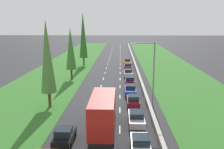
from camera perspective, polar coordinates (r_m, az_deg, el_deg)
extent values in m
plane|color=#28282B|center=(64.72, 0.39, 2.03)|extent=(300.00, 300.00, 0.00)
cube|color=#2D6623|center=(66.27, -10.61, 2.08)|extent=(14.00, 140.00, 0.04)
cube|color=#2D6623|center=(65.91, 12.97, 1.92)|extent=(14.00, 140.00, 0.04)
cube|color=#9E9B93|center=(64.74, 5.45, 2.36)|extent=(0.44, 120.00, 0.85)
cube|color=white|center=(27.46, -5.65, -12.72)|extent=(0.14, 2.00, 0.01)
cube|color=white|center=(32.95, -4.28, -8.31)|extent=(0.14, 2.00, 0.01)
cube|color=white|center=(38.60, -3.32, -5.17)|extent=(0.14, 2.00, 0.01)
cube|color=white|center=(44.33, -2.62, -2.83)|extent=(0.14, 2.00, 0.01)
cube|color=white|center=(50.13, -2.08, -1.04)|extent=(0.14, 2.00, 0.01)
cube|color=white|center=(55.97, -1.65, 0.39)|extent=(0.14, 2.00, 0.01)
cube|color=white|center=(61.84, -1.30, 1.54)|extent=(0.14, 2.00, 0.01)
cube|color=white|center=(67.73, -1.02, 2.50)|extent=(0.14, 2.00, 0.01)
cube|color=white|center=(73.65, -0.78, 3.30)|extent=(0.14, 2.00, 0.01)
cube|color=white|center=(79.57, -0.57, 3.98)|extent=(0.14, 2.00, 0.01)
cube|color=white|center=(85.50, -0.39, 4.57)|extent=(0.14, 2.00, 0.01)
cube|color=white|center=(91.45, -0.24, 5.08)|extent=(0.14, 2.00, 0.01)
cube|color=white|center=(97.40, -0.10, 5.53)|extent=(0.14, 2.00, 0.01)
cube|color=white|center=(103.35, 0.02, 5.92)|extent=(0.14, 2.00, 0.01)
cube|color=white|center=(109.31, 0.12, 6.28)|extent=(0.14, 2.00, 0.01)
cube|color=white|center=(115.28, 0.22, 6.59)|extent=(0.14, 2.00, 0.01)
cube|color=white|center=(121.25, 0.31, 6.88)|extent=(0.14, 2.00, 0.01)
cube|color=white|center=(27.24, 1.85, -12.88)|extent=(0.14, 2.00, 0.01)
cube|color=white|center=(32.77, 1.88, -8.40)|extent=(0.14, 2.00, 0.01)
cube|color=white|center=(38.44, 1.90, -5.23)|extent=(0.14, 2.00, 0.01)
cube|color=white|center=(44.19, 1.91, -2.88)|extent=(0.14, 2.00, 0.01)
cube|color=white|center=(50.01, 1.93, -1.07)|extent=(0.14, 2.00, 0.01)
cube|color=white|center=(55.86, 1.93, 0.36)|extent=(0.14, 2.00, 0.01)
cube|color=white|center=(61.74, 1.94, 1.52)|extent=(0.14, 2.00, 0.01)
cube|color=white|center=(67.65, 1.95, 2.48)|extent=(0.14, 2.00, 0.01)
cube|color=white|center=(73.56, 1.95, 3.28)|extent=(0.14, 2.00, 0.01)
cube|color=white|center=(79.49, 1.96, 3.96)|extent=(0.14, 2.00, 0.01)
cube|color=white|center=(85.43, 1.96, 4.55)|extent=(0.14, 2.00, 0.01)
cube|color=white|center=(91.38, 1.96, 5.06)|extent=(0.14, 2.00, 0.01)
cube|color=white|center=(97.34, 1.96, 5.51)|extent=(0.14, 2.00, 0.01)
cube|color=white|center=(103.30, 1.97, 5.91)|extent=(0.14, 2.00, 0.01)
cube|color=white|center=(109.26, 1.97, 6.27)|extent=(0.14, 2.00, 0.01)
cube|color=white|center=(115.23, 1.97, 6.58)|extent=(0.14, 2.00, 0.01)
cube|color=white|center=(121.20, 1.97, 6.87)|extent=(0.14, 2.00, 0.01)
cube|color=white|center=(22.80, 6.71, -16.35)|extent=(1.68, 3.90, 0.76)
cube|color=#19232D|center=(22.21, 6.82, -15.14)|extent=(1.52, 1.60, 0.64)
cylinder|color=black|center=(24.00, 4.57, -15.78)|extent=(0.22, 0.64, 0.64)
cylinder|color=black|center=(24.12, 8.32, -15.73)|extent=(0.22, 0.64, 0.64)
cube|color=silver|center=(28.36, 5.76, -10.40)|extent=(1.76, 4.50, 0.72)
cube|color=#19232D|center=(27.97, 5.81, -9.27)|extent=(1.56, 1.90, 0.60)
cylinder|color=black|center=(29.74, 4.01, -10.00)|extent=(0.22, 0.64, 0.64)
cylinder|color=black|center=(29.85, 7.13, -9.99)|extent=(0.22, 0.64, 0.64)
cylinder|color=black|center=(27.19, 4.21, -12.24)|extent=(0.22, 0.64, 0.64)
cylinder|color=black|center=(27.30, 7.65, -12.21)|extent=(0.22, 0.64, 0.64)
cube|color=black|center=(24.58, -11.15, -14.27)|extent=(1.68, 3.90, 0.76)
cube|color=#19232D|center=(24.01, -11.38, -13.09)|extent=(1.52, 1.60, 0.64)
cylinder|color=black|center=(25.97, -12.18, -13.74)|extent=(0.22, 0.64, 0.64)
cylinder|color=black|center=(25.65, -8.79, -13.93)|extent=(0.22, 0.64, 0.64)
cylinder|color=black|center=(23.90, -13.63, -16.24)|extent=(0.22, 0.64, 0.64)
cylinder|color=black|center=(23.56, -9.91, -16.51)|extent=(0.22, 0.64, 0.64)
cube|color=maroon|center=(33.99, 5.02, -6.43)|extent=(1.68, 3.90, 0.76)
cube|color=#19232D|center=(33.48, 5.07, -5.46)|extent=(1.52, 1.60, 0.64)
cylinder|color=black|center=(35.22, 3.67, -6.38)|extent=(0.22, 0.64, 0.64)
cylinder|color=black|center=(35.30, 6.15, -6.38)|extent=(0.22, 0.64, 0.64)
cylinder|color=black|center=(32.94, 3.79, -7.73)|extent=(0.22, 0.64, 0.64)
cylinder|color=black|center=(33.03, 6.45, -7.73)|extent=(0.22, 0.64, 0.64)
cube|color=#1E47B7|center=(39.53, 4.33, -3.74)|extent=(1.76, 4.50, 0.72)
cube|color=#19232D|center=(39.21, 4.36, -2.87)|extent=(1.56, 1.90, 0.60)
cylinder|color=black|center=(40.94, 3.12, -3.67)|extent=(0.22, 0.64, 0.64)
cylinder|color=black|center=(41.01, 5.36, -3.68)|extent=(0.22, 0.64, 0.64)
cylinder|color=black|center=(38.27, 3.20, -4.83)|extent=(0.22, 0.64, 0.64)
cylinder|color=black|center=(38.34, 5.60, -4.84)|extent=(0.22, 0.64, 0.64)
cube|color=maroon|center=(45.01, 4.20, -1.71)|extent=(1.68, 3.90, 0.76)
cube|color=#19232D|center=(44.55, 4.23, -0.93)|extent=(1.52, 1.60, 0.64)
cylinder|color=black|center=(46.25, 3.20, -1.79)|extent=(0.22, 0.64, 0.64)
cylinder|color=black|center=(46.31, 5.08, -1.81)|extent=(0.22, 0.64, 0.64)
cylinder|color=black|center=(43.91, 3.26, -2.57)|extent=(0.22, 0.64, 0.64)
cylinder|color=black|center=(43.97, 5.24, -2.58)|extent=(0.22, 0.64, 0.64)
cube|color=silver|center=(52.26, 3.82, 0.26)|extent=(1.76, 4.50, 0.72)
cube|color=#19232D|center=(51.98, 3.84, 0.93)|extent=(1.56, 1.90, 0.60)
cylinder|color=black|center=(53.68, 2.92, 0.20)|extent=(0.22, 0.64, 0.64)
cylinder|color=black|center=(53.73, 4.62, 0.19)|extent=(0.22, 0.64, 0.64)
cylinder|color=black|center=(50.95, 2.97, -0.46)|extent=(0.22, 0.64, 0.64)
cylinder|color=black|center=(51.01, 4.76, -0.47)|extent=(0.22, 0.64, 0.64)
cube|color=maroon|center=(59.81, 3.78, 1.80)|extent=(1.76, 4.50, 0.72)
cube|color=#19232D|center=(59.55, 3.79, 2.40)|extent=(1.56, 1.90, 0.60)
cylinder|color=black|center=(61.23, 2.99, 1.72)|extent=(0.22, 0.64, 0.64)
cylinder|color=black|center=(61.28, 4.48, 1.71)|extent=(0.22, 0.64, 0.64)
cylinder|color=black|center=(58.49, 3.03, 1.21)|extent=(0.22, 0.64, 0.64)
cylinder|color=black|center=(58.54, 4.60, 1.20)|extent=(0.22, 0.64, 0.64)
cube|color=black|center=(26.84, -2.00, -11.89)|extent=(2.20, 9.40, 0.56)
cube|color=slate|center=(29.63, -1.54, -6.32)|extent=(2.40, 2.20, 2.50)
cube|color=#B21E19|center=(25.08, -2.21, -8.90)|extent=(2.44, 7.20, 3.30)
cylinder|color=black|center=(30.07, -3.72, -9.74)|extent=(0.22, 0.64, 0.64)
cylinder|color=black|center=(29.94, 0.61, -9.82)|extent=(0.22, 0.64, 0.64)
cylinder|color=black|center=(25.11, -4.98, -14.44)|extent=(0.22, 0.64, 0.64)
cylinder|color=black|center=(24.95, 0.30, -14.58)|extent=(0.22, 0.64, 0.64)
cylinder|color=black|center=(24.15, -5.30, -15.59)|extent=(0.22, 0.64, 0.64)
cylinder|color=black|center=(23.99, 0.23, -15.74)|extent=(0.22, 0.64, 0.64)
cube|color=orange|center=(66.98, 3.63, 2.95)|extent=(1.76, 4.50, 0.72)
cube|color=#19232D|center=(66.73, 3.64, 3.48)|extent=(1.56, 1.90, 0.60)
cylinder|color=black|center=(68.40, 2.92, 2.85)|extent=(0.22, 0.64, 0.64)
cylinder|color=black|center=(68.45, 4.26, 2.83)|extent=(0.22, 0.64, 0.64)
cylinder|color=black|center=(65.65, 2.96, 2.44)|extent=(0.22, 0.64, 0.64)
cylinder|color=black|center=(65.70, 4.36, 2.43)|extent=(0.22, 0.64, 0.64)
cylinder|color=#4C3823|center=(34.55, -14.54, -5.77)|extent=(0.40, 0.40, 2.20)
cone|color=#4C7F38|center=(33.22, -15.10, 4.15)|extent=(2.10, 2.10, 9.83)
cylinder|color=#4C3823|center=(49.96, -9.54, 0.04)|extent=(0.40, 0.40, 2.20)
cone|color=#3D752D|center=(49.12, -9.76, 6.06)|extent=(2.06, 2.06, 8.35)
cylinder|color=#4C3823|center=(65.70, -6.69, 3.07)|extent=(0.41, 0.41, 2.20)
cone|color=#2D6623|center=(64.94, -6.85, 9.26)|extent=(2.15, 2.15, 11.98)
cylinder|color=gray|center=(33.28, 9.83, -0.18)|extent=(0.20, 0.20, 9.00)
cylinder|color=gray|center=(32.45, 7.65, 7.36)|extent=(2.80, 0.12, 0.12)
cube|color=silver|center=(32.36, 5.15, 7.23)|extent=(0.60, 0.28, 0.20)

